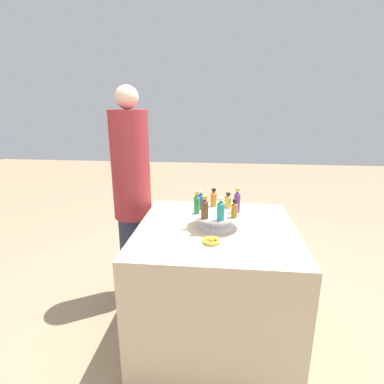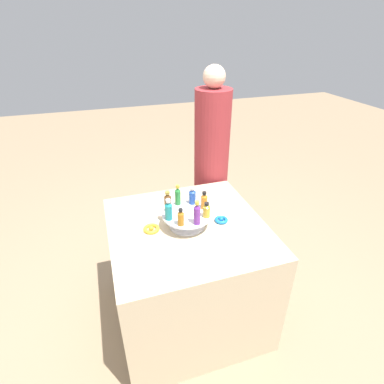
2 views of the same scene
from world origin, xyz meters
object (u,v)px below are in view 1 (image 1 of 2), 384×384
Objects in this scene: bottle_purple at (237,201)px; bottle_blue at (201,200)px; bottle_green at (197,203)px; display_stand at (217,218)px; bottle_orange at (214,198)px; bottle_amber at (234,209)px; person_figure at (133,199)px; bottle_gold at (228,201)px; bottle_teal at (221,210)px; ribbon_bow_blue at (221,213)px; ribbon_bow_gold at (211,241)px; bottle_brown at (205,208)px.

bottle_purple is 0.21m from bottle_blue.
display_stand is at bearing -78.69° from bottle_green.
bottle_purple is at bearing -78.69° from bottle_green.
bottle_orange is 0.85× the size of bottle_green.
bottle_amber is 0.07× the size of person_figure.
person_figure is at bearing 66.81° from bottle_gold.
bottle_teal is (-0.18, -0.12, 0.01)m from bottle_blue.
bottle_green is 0.30m from ribbon_bow_blue.
bottle_gold is 0.34m from ribbon_bow_gold.
bottle_orange is 1.38× the size of ribbon_bow_blue.
bottle_green is (-0.02, 0.11, 0.09)m from display_stand.
ribbon_bow_blue is (0.21, -0.02, -0.04)m from display_stand.
person_figure is at bearing 57.80° from display_stand.
person_figure reaches higher than bottle_brown.
bottle_orange is 1.18× the size of ribbon_bow_gold.
bottle_purple is 1.56× the size of bottle_gold.
bottle_gold is 0.09m from bottle_orange.
person_figure is (0.41, 0.50, -0.11)m from bottle_green.
bottle_brown is 0.34m from ribbon_bow_blue.
ribbon_bow_blue is at bearing -5.71° from ribbon_bow_gold.
bottle_blue is 0.86× the size of bottle_brown.
bottle_purple is (0.02, -0.11, 0.10)m from display_stand.
ribbon_bow_blue is at bearing 16.68° from person_figure.
person_figure is (0.48, 0.55, -0.11)m from bottle_brown.
bottle_brown is (-0.07, -0.05, -0.00)m from bottle_green.
bottle_blue is at bearing 78.81° from bottle_purple.
bottle_amber is 0.16m from bottle_brown.
display_stand is 0.15m from bottle_green.
ribbon_bow_gold is (-0.23, 0.13, -0.14)m from bottle_purple.
bottle_blue is at bearing 56.31° from bottle_amber.
person_figure reaches higher than bottle_green.
bottle_amber reaches higher than bottle_gold.
ribbon_bow_gold is (-0.19, -0.09, -0.14)m from bottle_green.
bottle_teal is at bearing -5.94° from person_figure.
bottle_blue is at bearing 33.81° from bottle_teal.
display_stand is at bearing 11.31° from bottle_teal.
bottle_gold is at bearing -56.19° from bottle_green.
bottle_teal is 0.35m from ribbon_bow_blue.
bottle_green reaches higher than bottle_teal.
bottle_amber is 0.80× the size of bottle_brown.
bottle_gold is at bearing 33.81° from bottle_purple.
bottle_blue is (0.13, 0.19, 0.00)m from bottle_amber.
bottle_blue is (-0.05, 0.07, -0.00)m from bottle_orange.
bottle_amber is 0.80× the size of bottle_teal.
bottle_teal is at bearing -101.19° from bottle_brown.
bottle_teal reaches higher than ribbon_bow_gold.
display_stand is 0.21m from ribbon_bow_gold.
bottle_gold is 0.83× the size of bottle_blue.
bottle_green is at bearing 123.81° from bottle_gold.
bottle_orange is 0.87× the size of bottle_brown.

